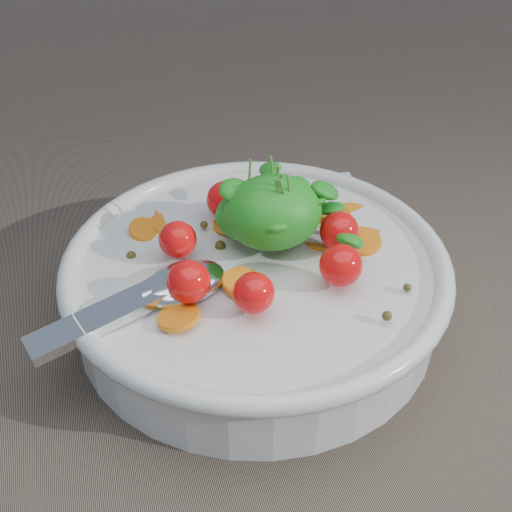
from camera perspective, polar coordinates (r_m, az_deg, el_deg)
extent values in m
plane|color=#766454|center=(0.52, 3.59, -6.05)|extent=(6.00, 6.00, 0.00)
cylinder|color=silver|center=(0.51, 0.00, -2.85)|extent=(0.28, 0.28, 0.05)
torus|color=silver|center=(0.49, 0.00, -0.41)|extent=(0.30, 0.30, 0.02)
cylinder|color=silver|center=(0.53, 0.00, -4.86)|extent=(0.14, 0.14, 0.01)
cylinder|color=brown|center=(0.51, 0.00, -2.85)|extent=(0.26, 0.26, 0.04)
cylinder|color=orange|center=(0.52, 9.28, 1.30)|extent=(0.05, 0.05, 0.01)
cylinder|color=orange|center=(0.55, 6.87, 3.67)|extent=(0.03, 0.03, 0.01)
cylinder|color=orange|center=(0.55, 1.99, 4.46)|extent=(0.04, 0.04, 0.01)
cylinder|color=orange|center=(0.44, -6.89, -5.42)|extent=(0.03, 0.03, 0.01)
cylinder|color=orange|center=(0.54, -7.73, 2.67)|extent=(0.04, 0.04, 0.01)
cylinder|color=orange|center=(0.54, 0.33, 3.75)|extent=(0.03, 0.03, 0.00)
cylinder|color=orange|center=(0.54, 2.28, 3.29)|extent=(0.04, 0.04, 0.02)
cylinder|color=orange|center=(0.53, -9.81, 2.24)|extent=(0.03, 0.03, 0.02)
cylinder|color=orange|center=(0.52, 2.00, 3.09)|extent=(0.05, 0.05, 0.01)
cylinder|color=orange|center=(0.53, -1.95, 2.63)|extent=(0.04, 0.04, 0.02)
cylinder|color=orange|center=(0.55, 8.60, 3.51)|extent=(0.04, 0.04, 0.01)
cylinder|color=orange|center=(0.46, -0.25, -3.73)|extent=(0.03, 0.03, 0.02)
cylinder|color=orange|center=(0.52, 10.15, 1.34)|extent=(0.04, 0.04, 0.01)
cylinder|color=orange|center=(0.52, 5.90, 1.09)|extent=(0.04, 0.04, 0.01)
cylinder|color=orange|center=(0.47, -1.16, -2.48)|extent=(0.04, 0.04, 0.01)
cylinder|color=orange|center=(0.55, -7.12, 3.51)|extent=(0.04, 0.04, 0.01)
sphere|color=#474217|center=(0.52, 0.09, 2.09)|extent=(0.01, 0.01, 0.01)
sphere|color=#474217|center=(0.54, -1.89, 3.90)|extent=(0.01, 0.01, 0.01)
sphere|color=#474217|center=(0.56, -1.41, 5.85)|extent=(0.01, 0.01, 0.01)
sphere|color=#474217|center=(0.51, -11.03, 0.00)|extent=(0.01, 0.01, 0.01)
sphere|color=#474217|center=(0.54, -1.20, 3.97)|extent=(0.01, 0.01, 0.01)
sphere|color=#474217|center=(0.55, 4.70, 4.21)|extent=(0.01, 0.01, 0.01)
sphere|color=#474217|center=(0.55, -3.64, 4.20)|extent=(0.01, 0.01, 0.01)
sphere|color=#474217|center=(0.51, -3.21, 0.91)|extent=(0.01, 0.01, 0.01)
sphere|color=#474217|center=(0.47, -6.04, -1.97)|extent=(0.01, 0.01, 0.01)
sphere|color=#474217|center=(0.47, 13.30, -2.75)|extent=(0.01, 0.01, 0.01)
sphere|color=#474217|center=(0.52, -4.66, 2.79)|extent=(0.01, 0.01, 0.01)
sphere|color=#474217|center=(0.44, 11.57, -5.24)|extent=(0.01, 0.01, 0.01)
sphere|color=#474217|center=(0.52, 5.96, 2.34)|extent=(0.01, 0.01, 0.01)
sphere|color=red|center=(0.49, 7.41, 2.21)|extent=(0.03, 0.03, 0.03)
sphere|color=red|center=(0.53, 1.90, 4.97)|extent=(0.03, 0.03, 0.03)
sphere|color=red|center=(0.53, -2.74, 4.99)|extent=(0.03, 0.03, 0.03)
sphere|color=red|center=(0.49, -6.98, 1.44)|extent=(0.03, 0.03, 0.03)
sphere|color=red|center=(0.44, -6.00, -2.29)|extent=(0.03, 0.03, 0.03)
sphere|color=red|center=(0.43, -0.20, -3.31)|extent=(0.03, 0.03, 0.03)
sphere|color=red|center=(0.46, 7.55, -0.84)|extent=(0.03, 0.03, 0.03)
ellipsoid|color=green|center=(0.48, 1.52, 3.94)|extent=(0.08, 0.07, 0.06)
ellipsoid|color=green|center=(0.50, -1.11, 3.56)|extent=(0.04, 0.04, 0.03)
ellipsoid|color=green|center=(0.48, 2.19, 4.84)|extent=(0.02, 0.03, 0.02)
ellipsoid|color=green|center=(0.48, 0.74, 4.96)|extent=(0.03, 0.03, 0.02)
ellipsoid|color=green|center=(0.48, 1.13, 4.32)|extent=(0.02, 0.03, 0.03)
ellipsoid|color=green|center=(0.49, 6.15, 5.82)|extent=(0.04, 0.03, 0.03)
ellipsoid|color=green|center=(0.51, 4.95, 4.50)|extent=(0.03, 0.03, 0.02)
ellipsoid|color=green|center=(0.48, 5.19, 4.64)|extent=(0.02, 0.02, 0.02)
ellipsoid|color=green|center=(0.49, 3.30, 4.22)|extent=(0.03, 0.04, 0.03)
ellipsoid|color=green|center=(0.47, 1.05, 3.74)|extent=(0.03, 0.03, 0.03)
ellipsoid|color=green|center=(0.52, 5.07, 5.79)|extent=(0.03, 0.03, 0.02)
ellipsoid|color=green|center=(0.48, 0.70, 3.60)|extent=(0.02, 0.02, 0.02)
ellipsoid|color=green|center=(0.47, -0.19, 4.26)|extent=(0.02, 0.02, 0.01)
ellipsoid|color=green|center=(0.51, 6.60, 4.25)|extent=(0.03, 0.03, 0.02)
ellipsoid|color=green|center=(0.48, -1.92, 5.85)|extent=(0.02, 0.03, 0.02)
ellipsoid|color=green|center=(0.49, 3.41, 6.13)|extent=(0.03, 0.03, 0.02)
ellipsoid|color=green|center=(0.46, 1.79, 2.51)|extent=(0.03, 0.03, 0.02)
ellipsoid|color=green|center=(0.48, -0.82, 4.06)|extent=(0.03, 0.03, 0.02)
ellipsoid|color=green|center=(0.48, 8.36, 1.37)|extent=(0.03, 0.04, 0.02)
ellipsoid|color=green|center=(0.48, 1.52, 4.54)|extent=(0.03, 0.03, 0.02)
ellipsoid|color=green|center=(0.53, 1.26, 7.74)|extent=(0.03, 0.03, 0.02)
ellipsoid|color=green|center=(0.49, -1.77, 3.76)|extent=(0.02, 0.02, 0.01)
ellipsoid|color=green|center=(0.48, 1.27, 4.47)|extent=(0.03, 0.03, 0.03)
cylinder|color=#4C8C33|center=(0.49, 1.70, 6.08)|extent=(0.00, 0.02, 0.05)
cylinder|color=#4C8C33|center=(0.47, 2.77, 4.49)|extent=(0.01, 0.00, 0.05)
cylinder|color=#4C8C33|center=(0.47, 2.25, 4.49)|extent=(0.01, 0.00, 0.05)
cylinder|color=#4C8C33|center=(0.47, 3.14, 4.51)|extent=(0.01, 0.01, 0.05)
cylinder|color=#4C8C33|center=(0.49, -0.68, 5.86)|extent=(0.01, 0.01, 0.05)
cylinder|color=#4C8C33|center=(0.49, 1.65, 6.32)|extent=(0.01, 0.01, 0.05)
cylinder|color=#4C8C33|center=(0.47, 1.34, 4.69)|extent=(0.02, 0.00, 0.05)
ellipsoid|color=silver|center=(0.46, -6.51, -2.41)|extent=(0.08, 0.06, 0.02)
cube|color=silver|center=(0.45, -12.30, -4.77)|extent=(0.13, 0.06, 0.02)
cylinder|color=silver|center=(0.46, -8.79, -3.21)|extent=(0.03, 0.02, 0.01)
cube|color=white|center=(0.65, 3.51, 4.02)|extent=(0.16, 0.14, 0.01)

